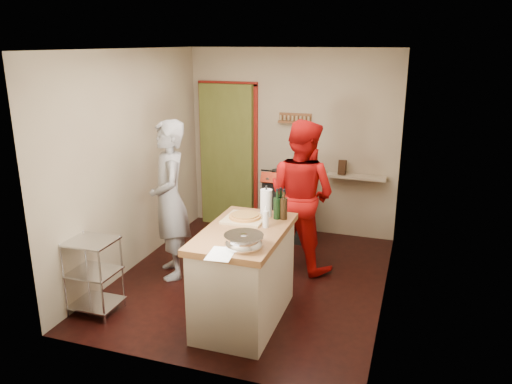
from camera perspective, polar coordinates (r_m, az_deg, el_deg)
floor at (r=5.95m, az=-0.49°, el=-9.89°), size 3.50×3.50×0.00m
back_wall at (r=7.37m, az=-0.73°, el=4.75°), size 3.00×0.44×2.60m
left_wall at (r=6.13m, az=-13.94°, el=3.37°), size 0.04×3.50×2.60m
right_wall at (r=5.21m, az=15.27°, el=0.93°), size 0.04×3.50×2.60m
ceiling at (r=5.31m, az=-0.56°, el=16.14°), size 3.00×3.50×0.02m
stove at (r=7.02m, az=3.65°, el=-1.67°), size 0.60×0.63×1.00m
wire_shelving at (r=5.35m, az=-18.11°, el=-8.75°), size 0.48×0.40×0.80m
island at (r=4.93m, az=-1.31°, el=-9.29°), size 0.75×1.39×1.27m
person_stripe at (r=5.81m, az=-9.85°, el=-0.94°), size 0.75×0.81×1.85m
person_red at (r=5.98m, az=5.22°, el=-0.40°), size 1.07×0.96×1.82m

